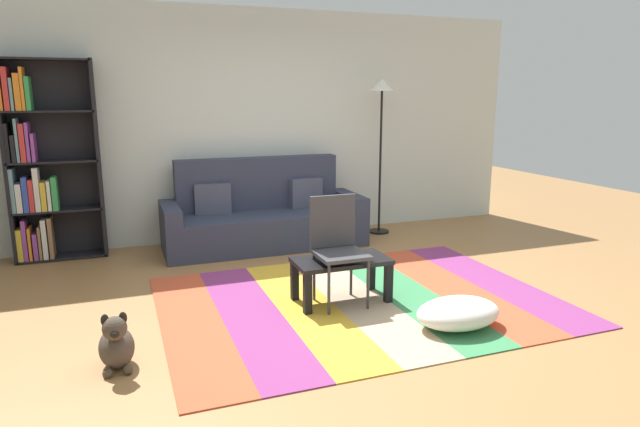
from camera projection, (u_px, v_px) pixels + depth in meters
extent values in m
plane|color=#9E7042|center=(340.00, 305.00, 4.55)|extent=(14.00, 14.00, 0.00)
cube|color=silver|center=(260.00, 125.00, 6.60)|extent=(6.80, 0.10, 2.70)
cube|color=#C64C2D|center=(192.00, 325.00, 4.16)|extent=(0.46, 2.40, 0.01)
cube|color=#843370|center=(252.00, 316.00, 4.32)|extent=(0.46, 2.40, 0.01)
cube|color=gold|center=(307.00, 308.00, 4.48)|extent=(0.46, 2.40, 0.01)
cube|color=tan|center=(359.00, 301.00, 4.64)|extent=(0.46, 2.40, 0.01)
cube|color=#387F4C|center=(407.00, 294.00, 4.80)|extent=(0.46, 2.40, 0.01)
cube|color=#C64C2D|center=(452.00, 288.00, 4.95)|extent=(0.46, 2.40, 0.01)
cube|color=#843370|center=(494.00, 282.00, 5.11)|extent=(0.46, 2.40, 0.01)
cube|color=#2D3347|center=(265.00, 230.00, 6.25)|extent=(1.90, 0.80, 0.40)
cube|color=#2D3347|center=(258.00, 183.00, 6.42)|extent=(1.90, 0.20, 0.60)
cube|color=#2D3347|center=(171.00, 231.00, 5.88)|extent=(0.18, 0.80, 0.56)
cube|color=#2D3347|center=(349.00, 216.00, 6.59)|extent=(0.18, 0.80, 0.56)
cube|color=#42475B|center=(213.00, 199.00, 6.15)|extent=(0.42, 0.19, 0.36)
cube|color=#42475B|center=(305.00, 193.00, 6.53)|extent=(0.42, 0.19, 0.36)
cube|color=black|center=(7.00, 163.00, 5.51)|extent=(0.04, 0.28, 2.08)
cube|color=black|center=(99.00, 160.00, 5.81)|extent=(0.04, 0.28, 2.08)
cube|color=black|center=(55.00, 160.00, 5.78)|extent=(0.90, 0.01, 2.08)
cube|color=black|center=(64.00, 256.00, 5.88)|extent=(0.86, 0.28, 0.02)
cube|color=black|center=(59.00, 210.00, 5.77)|extent=(0.86, 0.28, 0.02)
cube|color=black|center=(54.00, 161.00, 5.66)|extent=(0.86, 0.28, 0.02)
cube|color=black|center=(49.00, 111.00, 5.55)|extent=(0.86, 0.28, 0.02)
cube|color=black|center=(43.00, 59.00, 5.44)|extent=(0.86, 0.28, 0.02)
cube|color=gold|center=(21.00, 244.00, 5.67)|extent=(0.05, 0.18, 0.33)
cube|color=purple|center=(26.00, 239.00, 5.69)|extent=(0.04, 0.21, 0.42)
cube|color=orange|center=(31.00, 243.00, 5.72)|extent=(0.03, 0.23, 0.34)
cube|color=purple|center=(37.00, 245.00, 5.75)|extent=(0.04, 0.23, 0.28)
cube|color=#8C6647|center=(41.00, 241.00, 5.77)|extent=(0.03, 0.25, 0.35)
cube|color=silver|center=(45.00, 239.00, 5.74)|extent=(0.05, 0.17, 0.42)
cube|color=#8C6647|center=(51.00, 237.00, 5.78)|extent=(0.04, 0.24, 0.44)
cube|color=#668C99|center=(14.00, 190.00, 5.58)|extent=(0.04, 0.26, 0.45)
cube|color=silver|center=(20.00, 197.00, 5.61)|extent=(0.05, 0.24, 0.29)
cube|color=#334CB2|center=(26.00, 194.00, 5.61)|extent=(0.05, 0.21, 0.36)
cube|color=red|center=(32.00, 195.00, 5.61)|extent=(0.04, 0.18, 0.33)
cube|color=silver|center=(37.00, 189.00, 5.63)|extent=(0.05, 0.20, 0.45)
cube|color=gold|center=(44.00, 196.00, 5.67)|extent=(0.05, 0.22, 0.30)
cube|color=silver|center=(50.00, 195.00, 5.69)|extent=(0.03, 0.23, 0.31)
cube|color=green|center=(55.00, 193.00, 5.69)|extent=(0.05, 0.20, 0.35)
cube|color=black|center=(8.00, 143.00, 5.47)|extent=(0.04, 0.23, 0.39)
cube|color=black|center=(14.00, 148.00, 5.50)|extent=(0.04, 0.23, 0.27)
cube|color=#668C99|center=(18.00, 140.00, 5.48)|extent=(0.03, 0.20, 0.43)
cube|color=red|center=(23.00, 143.00, 5.50)|extent=(0.05, 0.20, 0.38)
cube|color=purple|center=(29.00, 142.00, 5.54)|extent=(0.03, 0.25, 0.39)
cube|color=purple|center=(34.00, 147.00, 5.55)|extent=(0.03, 0.23, 0.29)
cube|color=orange|center=(0.00, 91.00, 5.33)|extent=(0.03, 0.16, 0.38)
cube|color=red|center=(7.00, 89.00, 5.38)|extent=(0.05, 0.25, 0.42)
cube|color=#668C99|center=(12.00, 94.00, 5.38)|extent=(0.03, 0.19, 0.31)
cube|color=orange|center=(18.00, 92.00, 5.38)|extent=(0.05, 0.17, 0.36)
cube|color=orange|center=(23.00, 89.00, 5.42)|extent=(0.03, 0.23, 0.42)
cube|color=green|center=(29.00, 94.00, 5.45)|extent=(0.04, 0.24, 0.33)
cube|color=black|center=(341.00, 261.00, 4.56)|extent=(0.80, 0.41, 0.04)
cube|color=black|center=(308.00, 294.00, 4.32)|extent=(0.06, 0.06, 0.33)
cube|color=black|center=(388.00, 283.00, 4.57)|extent=(0.06, 0.06, 0.33)
cube|color=black|center=(295.00, 281.00, 4.62)|extent=(0.06, 0.06, 0.33)
cube|color=black|center=(371.00, 271.00, 4.87)|extent=(0.06, 0.06, 0.33)
ellipsoid|color=white|center=(458.00, 313.00, 4.08)|extent=(0.66, 0.44, 0.22)
ellipsoid|color=#473D33|center=(117.00, 347.00, 3.51)|extent=(0.22, 0.30, 0.26)
sphere|color=#473D33|center=(115.00, 328.00, 3.37)|extent=(0.15, 0.15, 0.15)
ellipsoid|color=black|center=(115.00, 334.00, 3.32)|extent=(0.06, 0.07, 0.05)
ellipsoid|color=black|center=(105.00, 320.00, 3.36)|extent=(0.05, 0.04, 0.08)
ellipsoid|color=black|center=(123.00, 318.00, 3.40)|extent=(0.05, 0.04, 0.08)
sphere|color=#473D33|center=(108.00, 373.00, 3.38)|extent=(0.06, 0.06, 0.06)
sphere|color=#473D33|center=(128.00, 370.00, 3.42)|extent=(0.06, 0.06, 0.06)
cylinder|color=black|center=(379.00, 231.00, 6.96)|extent=(0.26, 0.26, 0.02)
cylinder|color=black|center=(380.00, 163.00, 6.78)|extent=(0.03, 0.03, 1.73)
cone|color=white|center=(382.00, 85.00, 6.58)|extent=(0.32, 0.32, 0.14)
cube|color=black|center=(337.00, 256.00, 4.58)|extent=(0.12, 0.15, 0.02)
cube|color=#38383D|center=(341.00, 254.00, 4.46)|extent=(0.40, 0.40, 0.03)
cube|color=#38383D|center=(333.00, 221.00, 4.57)|extent=(0.40, 0.03, 0.44)
cylinder|color=#38383D|center=(329.00, 290.00, 4.29)|extent=(0.02, 0.02, 0.42)
cylinder|color=#38383D|center=(368.00, 285.00, 4.41)|extent=(0.02, 0.02, 0.42)
cylinder|color=#38383D|center=(314.00, 277.00, 4.61)|extent=(0.02, 0.02, 0.42)
cylinder|color=#38383D|center=(351.00, 273.00, 4.72)|extent=(0.02, 0.02, 0.42)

